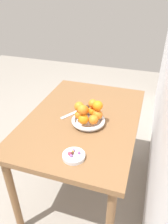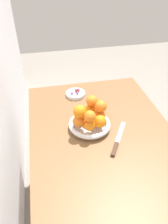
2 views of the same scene
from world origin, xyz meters
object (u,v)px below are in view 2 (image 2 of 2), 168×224
Objects in this scene: orange_4 at (90,110)px; candy_ball_4 at (77,91)px; dining_table at (103,147)px; candy_ball_5 at (76,90)px; knife at (118,141)px; fruit_bowl at (90,125)px; candy_dish at (76,94)px; orange_2 at (100,121)px; orange_1 at (90,125)px; candy_ball_1 at (78,90)px; candy_ball_3 at (77,93)px; orange_6 at (80,111)px; orange_0 at (80,121)px; orange_9 at (90,116)px; orange_7 at (100,106)px; orange_5 at (79,114)px; candy_ball_0 at (72,93)px; candy_ball_2 at (77,93)px; orange_8 at (92,101)px; orange_3 at (99,115)px.

orange_4 is 0.27m from candy_ball_4.
dining_table is 68.02× the size of candy_ball_5.
fruit_bowl is at bearing 41.74° from knife.
fruit_bowl is 1.79× the size of candy_dish.
dining_table is at bearing -151.35° from orange_2.
orange_1 is 0.86× the size of orange_2.
orange_2 is 0.29× the size of knife.
candy_ball_1 reaches higher than candy_ball_3.
orange_4 is 3.07× the size of candy_ball_1.
orange_6 reaches higher than candy_dish.
orange_2 is 1.02× the size of orange_4.
dining_table is 18.94× the size of orange_1.
orange_0 and orange_4 have the same top height.
orange_4 is 1.11× the size of orange_9.
orange_2 reaches higher than fruit_bowl.
orange_1 reaches higher than knife.
fruit_bowl is at bearing -68.05° from orange_6.
dining_table is 17.39× the size of orange_7.
orange_0 is at bearing 172.86° from candy_ball_5.
orange_2 is (-0.02, -0.10, 0.00)m from orange_0.
orange_5 is at bearing 46.40° from orange_2.
candy_ball_0 reaches higher than knife.
orange_6 is at bearing 170.95° from candy_ball_1.
candy_ball_5 is at bearing 53.12° from candy_ball_1.
orange_5 is 0.98× the size of orange_7.
orange_2 reaches higher than candy_ball_0.
candy_dish is at bearing 11.02° from dining_table.
orange_5 is at bearing 170.70° from candy_ball_1.
candy_ball_3 is at bearing 15.91° from knife.
orange_7 is (-0.05, -0.04, 0.06)m from orange_4.
orange_4 is at bearing -13.60° from orange_1.
knife is at bearing -163.77° from candy_dish.
candy_ball_2 is 0.02m from candy_ball_4.
knife is at bearing -140.75° from orange_2.
orange_9 reaches higher than orange_0.
orange_8 reaches higher than orange_1.
knife is (-0.15, -0.06, -0.06)m from orange_3.
orange_0 is 0.13m from orange_7.
orange_8 is at bearing -172.56° from candy_ball_3.
candy_ball_0 is at bearing 137.62° from candy_ball_5.
orange_2 is 0.08m from orange_7.
orange_7 reaches higher than candy_ball_2.
orange_8 is 3.81× the size of candy_ball_3.
orange_5 is (-0.29, 0.03, 0.06)m from candy_dish.
candy_ball_1 is at bearing -62.30° from candy_dish.
fruit_bowl is 0.34m from candy_ball_1.
candy_dish is at bearing -5.64° from orange_5.
candy_ball_3 is (0.26, 0.03, -0.11)m from orange_8.
orange_6 reaches higher than candy_ball_1.
orange_5 is (0.04, 0.05, 0.05)m from fruit_bowl.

